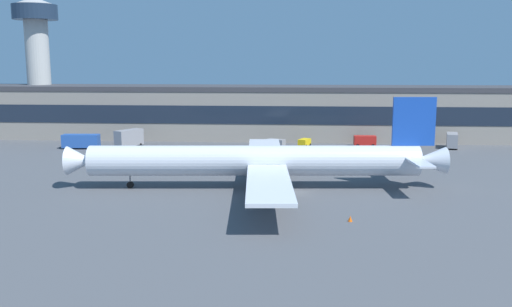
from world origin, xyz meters
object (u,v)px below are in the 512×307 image
at_px(catering_truck, 129,138).
at_px(airliner, 260,161).
at_px(control_tower, 37,51).
at_px(stair_truck, 452,140).
at_px(crew_van, 364,140).
at_px(follow_me_car, 276,142).
at_px(traffic_cone_0, 350,219).
at_px(fuel_truck, 82,141).
at_px(baggage_tug, 304,142).

bearing_deg(catering_truck, airliner, -49.90).
bearing_deg(control_tower, stair_truck, -9.12).
bearing_deg(crew_van, follow_me_car, -173.64).
bearing_deg(crew_van, control_tower, 169.86).
height_order(catering_truck, crew_van, catering_truck).
xyz_separation_m(airliner, control_tower, (-65.23, 61.40, 18.43)).
bearing_deg(stair_truck, traffic_cone_0, -115.55).
bearing_deg(crew_van, fuel_truck, -172.77).
height_order(catering_truck, follow_me_car, catering_truck).
bearing_deg(airliner, catering_truck, 130.10).
distance_m(control_tower, follow_me_car, 72.03).
distance_m(airliner, follow_me_car, 43.57).
bearing_deg(control_tower, airliner, -43.27).
height_order(airliner, control_tower, control_tower).
relative_size(airliner, control_tower, 1.63).
xyz_separation_m(crew_van, traffic_cone_0, (-9.43, -63.52, -1.09)).
height_order(control_tower, fuel_truck, control_tower).
bearing_deg(baggage_tug, follow_me_car, -174.02).
distance_m(follow_me_car, traffic_cone_0, 62.28).
distance_m(stair_truck, follow_me_car, 41.31).
relative_size(crew_van, stair_truck, 0.82).
distance_m(airliner, traffic_cone_0, 22.22).
bearing_deg(fuel_truck, catering_truck, 17.15).
relative_size(control_tower, baggage_tug, 9.10).
bearing_deg(traffic_cone_0, crew_van, 81.56).
distance_m(airliner, control_tower, 91.46).
bearing_deg(follow_me_car, control_tower, 164.82).
xyz_separation_m(crew_van, fuel_truck, (-66.50, -8.44, 0.42)).
xyz_separation_m(catering_truck, baggage_tug, (41.83, 3.63, -1.21)).
distance_m(crew_van, fuel_truck, 67.03).
bearing_deg(catering_truck, follow_me_car, 4.76).
relative_size(fuel_truck, stair_truck, 1.34).
relative_size(control_tower, stair_truck, 5.83).
relative_size(fuel_truck, traffic_cone_0, 11.55).
relative_size(airliner, catering_truck, 8.04).
xyz_separation_m(control_tower, crew_van, (87.38, -15.62, -21.49)).
relative_size(baggage_tug, stair_truck, 0.64).
height_order(stair_truck, follow_me_car, stair_truck).
bearing_deg(crew_van, baggage_tug, -173.47).
bearing_deg(traffic_cone_0, catering_truck, 128.80).
bearing_deg(fuel_truck, crew_van, 7.23).
distance_m(baggage_tug, fuel_truck, 52.51).
bearing_deg(follow_me_car, airliner, -91.33).
bearing_deg(catering_truck, traffic_cone_0, -51.20).
xyz_separation_m(follow_me_car, traffic_cone_0, (11.71, -61.17, -0.72)).
relative_size(crew_van, fuel_truck, 0.61).
distance_m(airliner, baggage_tug, 44.93).
bearing_deg(follow_me_car, traffic_cone_0, -79.16).
xyz_separation_m(control_tower, follow_me_car, (66.24, -17.98, -21.85)).
distance_m(control_tower, catering_truck, 42.80).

